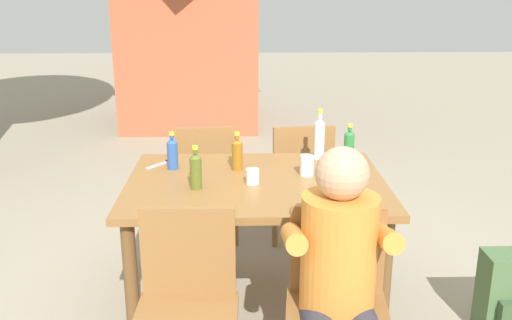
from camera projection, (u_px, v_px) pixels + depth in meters
ground_plane at (256, 298)px, 3.44m from camera, size 24.00×24.00×0.00m
dining_table at (256, 196)px, 3.25m from camera, size 1.43×1.05×0.74m
chair_near_right at (337, 298)px, 2.52m from camera, size 0.48×0.48×0.87m
chair_near_left at (187, 300)px, 2.50m from camera, size 0.45×0.45×0.87m
chair_far_left at (208, 176)px, 4.08m from camera, size 0.46×0.46×0.87m
chair_far_right at (300, 175)px, 4.09m from camera, size 0.48×0.48×0.87m
person_in_white_shirt at (341, 276)px, 2.36m from camera, size 0.47×0.62×1.18m
bottle_amber at (237, 154)px, 3.38m from camera, size 0.06×0.06×0.23m
bottle_blue at (172, 153)px, 3.40m from camera, size 0.06×0.06×0.22m
bottle_green at (349, 144)px, 3.56m from camera, size 0.06×0.06×0.23m
bottle_olive at (196, 170)px, 3.07m from camera, size 0.06×0.06×0.24m
bottle_clear at (319, 138)px, 3.57m from camera, size 0.06×0.06×0.31m
cup_glass at (307, 165)px, 3.29m from camera, size 0.08×0.08×0.12m
cup_white at (253, 176)px, 3.16m from camera, size 0.07×0.07×0.08m
table_knife at (164, 163)px, 3.52m from camera, size 0.17×0.20×0.01m
brick_kiosk at (191, 21)px, 7.40m from camera, size 1.93×1.99×2.46m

